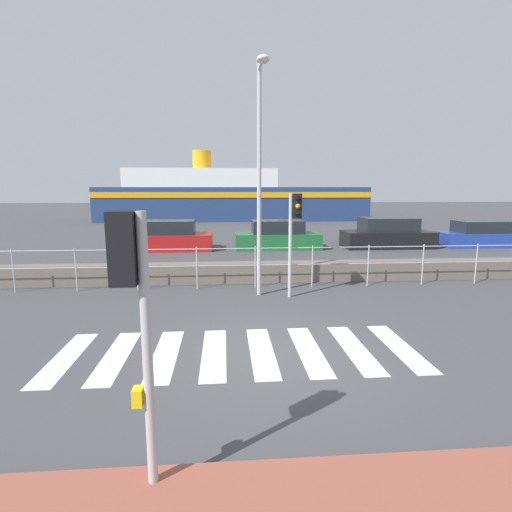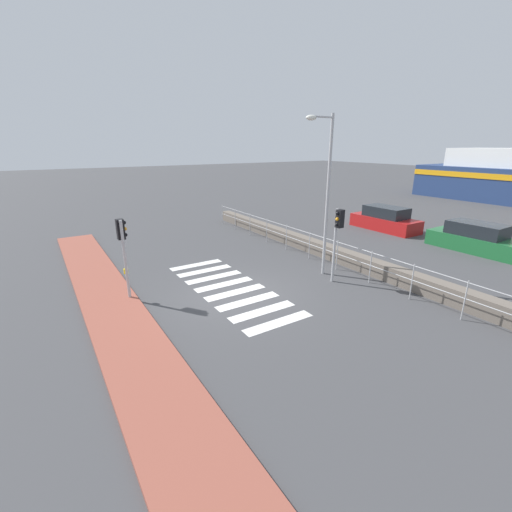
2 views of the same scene
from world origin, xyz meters
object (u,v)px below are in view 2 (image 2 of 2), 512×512
Objects in this scene: streetlamp at (324,180)px; parked_car_red at (385,220)px; traffic_light_near at (123,243)px; parked_car_green at (475,239)px; traffic_light_far at (337,230)px.

streetlamp is 1.47× the size of parked_car_red.
traffic_light_near reaches higher than parked_car_green.
streetlamp reaches higher than traffic_light_near.
parked_car_green is (3.56, 16.35, -1.44)m from traffic_light_near.
traffic_light_far is 9.33m from parked_car_green.
parked_car_red is at bearing 180.00° from parked_car_green.
traffic_light_near is 7.71m from traffic_light_far.
traffic_light_near is 0.98× the size of traffic_light_far.
parked_car_green is (0.77, 9.17, -1.52)m from traffic_light_far.
traffic_light_far is at bearing -62.89° from parked_car_red.
traffic_light_near is 0.67× the size of parked_car_red.
streetlamp is 10.37m from parked_car_red.
traffic_light_near is 16.80m from parked_car_green.
streetlamp is (-0.95, 0.07, 1.77)m from traffic_light_far.
traffic_light_near is at bearing -111.22° from traffic_light_far.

